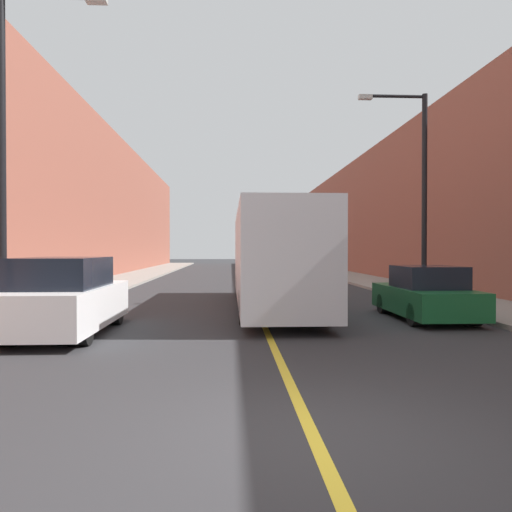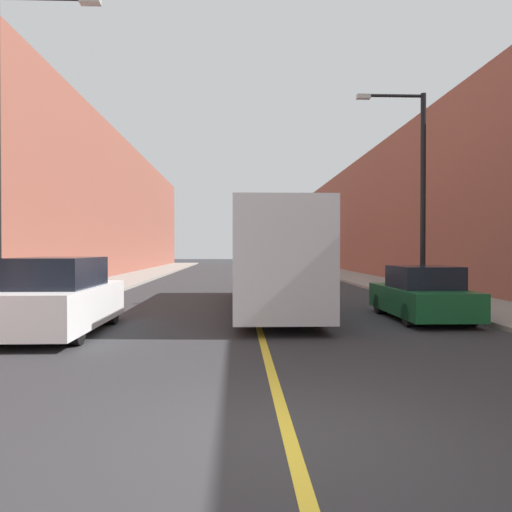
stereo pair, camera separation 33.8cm
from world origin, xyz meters
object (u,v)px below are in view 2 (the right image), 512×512
object	(u,v)px
street_lamp_left	(5,139)
street_lamp_right	(417,183)
parked_suv_left	(59,298)
car_right_near	(422,296)
bus	(269,257)

from	to	relation	value
street_lamp_left	street_lamp_right	world-z (taller)	street_lamp_left
parked_suv_left	street_lamp_left	world-z (taller)	street_lamp_left
car_right_near	street_lamp_left	world-z (taller)	street_lamp_left
bus	parked_suv_left	world-z (taller)	bus
street_lamp_left	street_lamp_right	xyz separation A→B (m)	(12.38, 6.13, -0.18)
street_lamp_right	parked_suv_left	bearing A→B (deg)	-150.35
car_right_near	street_lamp_left	size ratio (longest dim) A/B	0.54
parked_suv_left	street_lamp_left	bearing A→B (deg)	173.33
bus	car_right_near	xyz separation A→B (m)	(4.25, -2.98, -1.08)
car_right_near	bus	bearing A→B (deg)	144.95
bus	parked_suv_left	size ratio (longest dim) A/B	2.48
bus	street_lamp_right	xyz separation A→B (m)	(5.63, 1.19, 2.77)
bus	parked_suv_left	xyz separation A→B (m)	(-5.42, -5.10, -0.92)
parked_suv_left	street_lamp_left	xyz separation A→B (m)	(-1.33, 0.16, 3.87)
bus	street_lamp_right	distance (m)	6.39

